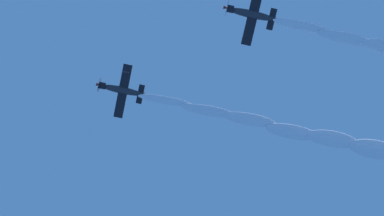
{
  "coord_description": "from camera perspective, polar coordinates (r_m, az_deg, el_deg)",
  "views": [
    {
      "loc": [
        18.82,
        20.3,
        1.71
      ],
      "look_at": [
        -10.17,
        8.91,
        61.29
      ],
      "focal_mm": 42.43,
      "sensor_mm": 36.0,
      "label": 1
    }
  ],
  "objects": [
    {
      "name": "airplane_lead",
      "position": [
        68.15,
        -8.99,
        2.28
      ],
      "size": [
        7.05,
        7.0,
        3.25
      ],
      "color": "#232328"
    },
    {
      "name": "airplane_left_wingman",
      "position": [
        62.19,
        7.27,
        11.66
      ],
      "size": [
        7.15,
        6.94,
        3.16
      ],
      "color": "#232328"
    }
  ]
}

